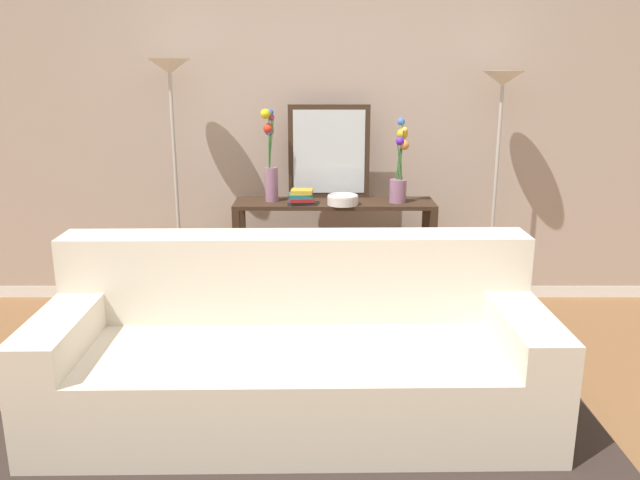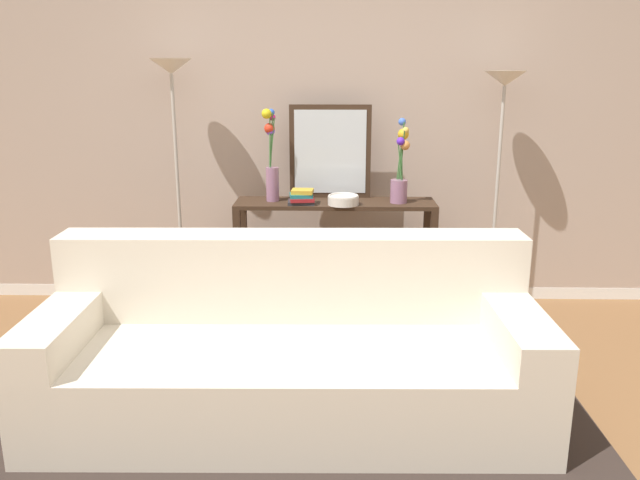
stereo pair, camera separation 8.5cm
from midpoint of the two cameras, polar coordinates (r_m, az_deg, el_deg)
The scene contains 13 objects.
ground_plane at distance 3.17m, azimuth 1.07°, elevation -18.13°, with size 16.00×16.00×0.02m, color brown.
back_wall at distance 4.76m, azimuth 1.23°, elevation 12.22°, with size 12.00×0.15×2.98m.
area_rug at distance 3.30m, azimuth -1.99°, elevation -16.35°, with size 3.05×1.88×0.01m.
couch at distance 3.30m, azimuth -1.90°, elevation -10.34°, with size 2.47×0.99×0.88m.
console_table at distance 4.49m, azimuth 1.88°, elevation 0.23°, with size 1.38×0.35×0.83m.
floor_lamp_left at distance 4.51m, azimuth -12.36°, elevation 10.67°, with size 0.28×0.28×1.78m.
floor_lamp_right at distance 4.55m, azimuth 16.39°, elevation 9.68°, with size 0.28×0.28×1.71m.
wall_mirror at distance 4.52m, azimuth 1.45°, elevation 7.86°, with size 0.57×0.02×0.65m.
vase_tall_flowers at distance 4.42m, azimuth -3.81°, elevation 7.08°, with size 0.11×0.11×0.63m.
vase_short_flowers at distance 4.40m, azimuth 7.72°, elevation 6.00°, with size 0.12×0.13×0.57m.
fruit_bowl at distance 4.32m, azimuth 2.65°, elevation 3.60°, with size 0.21×0.21×0.07m.
book_stack at distance 4.34m, azimuth -1.08°, elevation 3.82°, with size 0.18×0.17×0.10m.
book_row_under_console at distance 4.66m, azimuth -3.12°, elevation -5.90°, with size 0.33×0.18×0.13m.
Camera 2 is at (0.04, -2.65, 1.73)m, focal length 35.93 mm.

